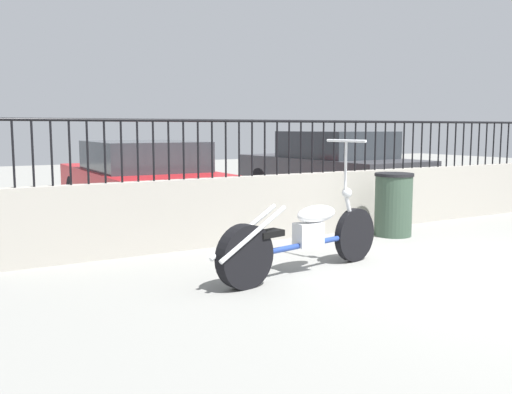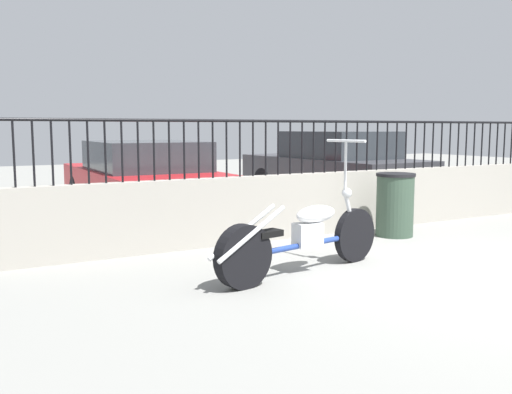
{
  "view_description": "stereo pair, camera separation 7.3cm",
  "coord_description": "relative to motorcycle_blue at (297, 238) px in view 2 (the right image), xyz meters",
  "views": [
    {
      "loc": [
        -4.9,
        -3.67,
        1.48
      ],
      "look_at": [
        -1.68,
        1.81,
        0.7
      ],
      "focal_mm": 40.0,
      "sensor_mm": 36.0,
      "label": 1
    },
    {
      "loc": [
        -4.83,
        -3.71,
        1.48
      ],
      "look_at": [
        -1.68,
        1.81,
        0.7
      ],
      "focal_mm": 40.0,
      "sensor_mm": 36.0,
      "label": 2
    }
  ],
  "objects": [
    {
      "name": "ground_plane",
      "position": [
        1.71,
        -0.95,
        -0.38
      ],
      "size": [
        40.0,
        40.0,
        0.0
      ],
      "primitive_type": "plane",
      "color": "gray"
    },
    {
      "name": "low_wall",
      "position": [
        1.71,
        1.73,
        0.05
      ],
      "size": [
        8.73,
        0.18,
        0.85
      ],
      "color": "#9E998E",
      "rests_on": "ground_plane"
    },
    {
      "name": "fence_railing",
      "position": [
        1.71,
        1.73,
        0.97
      ],
      "size": [
        8.73,
        0.04,
        0.72
      ],
      "color": "black",
      "rests_on": "low_wall"
    },
    {
      "name": "motorcycle_blue",
      "position": [
        0.0,
        0.0,
        0.0
      ],
      "size": [
        2.23,
        0.7,
        1.36
      ],
      "rotation": [
        0.0,
        0.0,
        0.2
      ],
      "color": "black",
      "rests_on": "ground_plane"
    },
    {
      "name": "trash_bin",
      "position": [
        2.34,
        1.09,
        0.06
      ],
      "size": [
        0.53,
        0.53,
        0.86
      ],
      "color": "#334738",
      "rests_on": "ground_plane"
    },
    {
      "name": "car_red",
      "position": [
        -0.17,
        4.18,
        0.27
      ],
      "size": [
        1.83,
        4.19,
        1.26
      ],
      "rotation": [
        0.0,
        0.0,
        1.55
      ],
      "color": "black",
      "rests_on": "ground_plane"
    },
    {
      "name": "car_dark_grey",
      "position": [
        3.75,
        4.31,
        0.32
      ],
      "size": [
        1.84,
        4.14,
        1.4
      ],
      "rotation": [
        0.0,
        0.0,
        1.61
      ],
      "color": "black",
      "rests_on": "ground_plane"
    }
  ]
}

